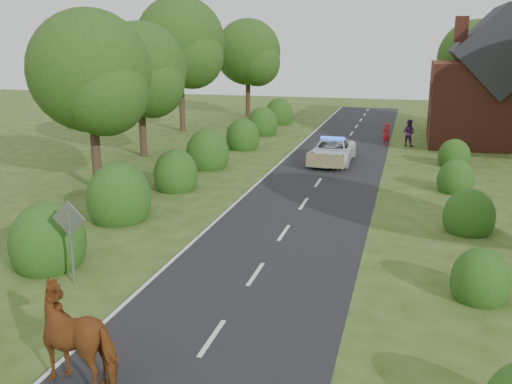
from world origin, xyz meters
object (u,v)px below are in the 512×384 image
(road_sign, at_px, (70,230))
(cow, at_px, (83,341))
(pedestrian_purple, at_px, (409,133))
(pedestrian_red, at_px, (386,134))
(police_van, at_px, (332,151))

(road_sign, bearing_deg, cow, -55.19)
(road_sign, distance_m, pedestrian_purple, 27.41)
(cow, relative_size, pedestrian_purple, 1.35)
(cow, height_order, pedestrian_red, cow)
(road_sign, bearing_deg, pedestrian_purple, 70.35)
(road_sign, xyz_separation_m, pedestrian_red, (7.75, 25.67, -0.88))
(road_sign, relative_size, cow, 1.04)
(police_van, bearing_deg, cow, -93.82)
(road_sign, relative_size, pedestrian_red, 1.64)
(road_sign, relative_size, pedestrian_purple, 1.40)
(pedestrian_red, bearing_deg, pedestrian_purple, 142.18)
(cow, bearing_deg, pedestrian_purple, 173.54)
(road_sign, bearing_deg, pedestrian_red, 73.19)
(pedestrian_red, distance_m, pedestrian_purple, 1.47)
(pedestrian_red, xyz_separation_m, pedestrian_purple, (1.46, 0.14, 0.13))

